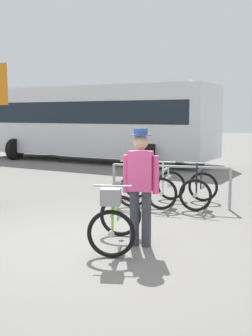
{
  "coord_description": "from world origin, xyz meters",
  "views": [
    {
      "loc": [
        2.21,
        -5.54,
        1.91
      ],
      "look_at": [
        0.2,
        1.29,
        1.0
      ],
      "focal_mm": 44.46,
      "sensor_mm": 36.0,
      "label": 1
    }
  ],
  "objects_px": {
    "racked_bike_black": "(199,189)",
    "racked_bike_white": "(166,187)",
    "featured_bicycle": "(115,218)",
    "bus_distant": "(94,119)",
    "racked_bike_teal": "(135,186)",
    "person_with_featured_bike": "(141,182)"
  },
  "relations": [
    {
      "from": "racked_bike_black",
      "to": "racked_bike_white",
      "type": "bearing_deg",
      "value": -179.13
    },
    {
      "from": "featured_bicycle",
      "to": "bus_distant",
      "type": "distance_m",
      "value": 11.52
    },
    {
      "from": "racked_bike_white",
      "to": "bus_distant",
      "type": "xyz_separation_m",
      "value": [
        -4.46,
        7.48,
        1.37
      ]
    },
    {
      "from": "racked_bike_black",
      "to": "featured_bicycle",
      "type": "xyz_separation_m",
      "value": [
        -0.85,
        -3.13,
        0.08
      ]
    },
    {
      "from": "racked_bike_teal",
      "to": "racked_bike_white",
      "type": "relative_size",
      "value": 1.08
    },
    {
      "from": "racked_bike_black",
      "to": "person_with_featured_bike",
      "type": "height_order",
      "value": "person_with_featured_bike"
    },
    {
      "from": "racked_bike_white",
      "to": "bus_distant",
      "type": "bearing_deg",
      "value": 120.81
    },
    {
      "from": "person_with_featured_bike",
      "to": "bus_distant",
      "type": "height_order",
      "value": "bus_distant"
    },
    {
      "from": "racked_bike_white",
      "to": "racked_bike_black",
      "type": "distance_m",
      "value": 0.7
    },
    {
      "from": "racked_bike_teal",
      "to": "featured_bicycle",
      "type": "relative_size",
      "value": 0.97
    },
    {
      "from": "featured_bicycle",
      "to": "person_with_featured_bike",
      "type": "height_order",
      "value": "person_with_featured_bike"
    },
    {
      "from": "person_with_featured_bike",
      "to": "featured_bicycle",
      "type": "bearing_deg",
      "value": -148.07
    },
    {
      "from": "bus_distant",
      "to": "racked_bike_teal",
      "type": "bearing_deg",
      "value": -63.33
    },
    {
      "from": "racked_bike_black",
      "to": "racked_bike_teal",
      "type": "bearing_deg",
      "value": -179.13
    },
    {
      "from": "racked_bike_white",
      "to": "bus_distant",
      "type": "height_order",
      "value": "bus_distant"
    },
    {
      "from": "racked_bike_teal",
      "to": "bus_distant",
      "type": "bearing_deg",
      "value": 116.67
    },
    {
      "from": "racked_bike_white",
      "to": "bus_distant",
      "type": "relative_size",
      "value": 0.11
    },
    {
      "from": "featured_bicycle",
      "to": "racked_bike_black",
      "type": "bearing_deg",
      "value": 74.84
    },
    {
      "from": "racked_bike_black",
      "to": "bus_distant",
      "type": "relative_size",
      "value": 0.11
    },
    {
      "from": "featured_bicycle",
      "to": "racked_bike_teal",
      "type": "bearing_deg",
      "value": 100.1
    },
    {
      "from": "racked_bike_teal",
      "to": "racked_bike_black",
      "type": "height_order",
      "value": "same"
    },
    {
      "from": "racked_bike_teal",
      "to": "bus_distant",
      "type": "height_order",
      "value": "bus_distant"
    }
  ]
}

